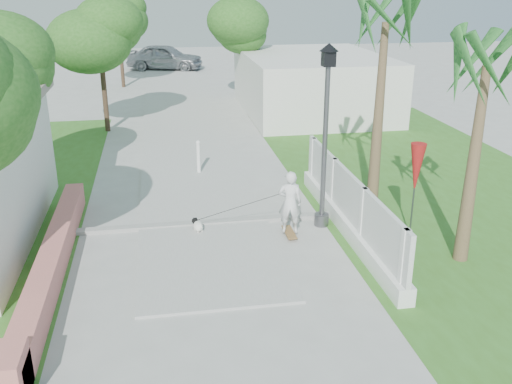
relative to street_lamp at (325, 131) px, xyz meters
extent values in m
plane|color=#B7B7B2|center=(-2.90, -5.50, -2.43)|extent=(90.00, 90.00, 0.00)
cube|color=#B7B7B2|center=(-2.90, 14.50, -2.40)|extent=(3.20, 36.00, 0.06)
cube|color=#999993|center=(-2.90, 0.50, -2.38)|extent=(6.50, 0.25, 0.10)
cube|color=#3B6C22|center=(4.10, 2.50, -2.42)|extent=(8.00, 20.00, 0.01)
cube|color=#CF716A|center=(-6.20, -1.50, -2.13)|extent=(0.45, 8.00, 0.60)
cube|color=#CF716A|center=(-6.20, -5.30, -2.03)|extent=(0.45, 0.80, 0.80)
cube|color=white|center=(0.50, -0.50, -2.23)|extent=(0.35, 7.00, 0.40)
cube|color=white|center=(0.50, -0.50, -1.48)|extent=(0.10, 7.00, 1.10)
cube|color=white|center=(0.50, -3.70, -1.68)|extent=(0.14, 0.14, 1.50)
cube|color=white|center=(0.50, -1.50, -1.68)|extent=(0.14, 0.14, 1.50)
cube|color=white|center=(0.50, 0.70, -1.68)|extent=(0.14, 0.14, 1.50)
cube|color=white|center=(0.50, 2.70, -1.68)|extent=(0.14, 0.14, 1.50)
cube|color=silver|center=(3.10, 12.50, -1.13)|extent=(6.00, 8.00, 2.60)
cylinder|color=#59595E|center=(0.00, 0.00, -2.28)|extent=(0.36, 0.36, 0.30)
cylinder|color=#59595E|center=(0.00, 0.00, -0.43)|extent=(0.12, 0.12, 4.00)
cube|color=black|center=(0.00, 0.00, 1.67)|extent=(0.28, 0.28, 0.35)
cone|color=black|center=(0.00, 0.00, 1.92)|extent=(0.44, 0.44, 0.18)
cylinder|color=white|center=(-2.70, 4.50, -1.93)|extent=(0.12, 0.12, 1.00)
sphere|color=white|center=(-2.70, 4.50, -1.41)|extent=(0.14, 0.14, 0.14)
cylinder|color=#59595E|center=(1.90, -1.00, -1.43)|extent=(0.04, 0.04, 2.00)
cone|color=#B41C19|center=(1.90, -1.00, -0.73)|extent=(0.36, 0.36, 1.20)
cylinder|color=#4C3826|center=(-5.90, 10.50, -0.50)|extent=(0.20, 0.20, 3.85)
ellipsoid|color=#215719|center=(-5.90, 10.50, 1.15)|extent=(3.40, 3.40, 2.55)
ellipsoid|color=#215719|center=(-5.70, 10.30, 1.50)|extent=(2.89, 2.89, 2.18)
ellipsoid|color=#215719|center=(-6.10, 10.70, 1.85)|extent=(2.55, 2.55, 1.90)
cylinder|color=#4C3826|center=(0.30, 14.50, -0.68)|extent=(0.20, 0.20, 3.50)
ellipsoid|color=#215719|center=(0.30, 14.50, 0.82)|extent=(3.00, 3.00, 2.25)
ellipsoid|color=#215719|center=(0.50, 14.30, 1.17)|extent=(2.55, 2.55, 1.92)
ellipsoid|color=#215719|center=(0.10, 14.70, 1.52)|extent=(2.25, 2.25, 1.68)
cylinder|color=#4C3826|center=(-5.70, 20.50, -0.50)|extent=(0.20, 0.20, 3.85)
ellipsoid|color=#215719|center=(-5.70, 20.50, 1.15)|extent=(3.20, 3.20, 2.40)
ellipsoid|color=#215719|center=(-5.50, 20.30, 1.50)|extent=(2.72, 2.72, 2.05)
ellipsoid|color=#215719|center=(-5.90, 20.70, 1.85)|extent=(2.40, 2.40, 1.79)
cone|color=brown|center=(1.70, 1.00, -0.03)|extent=(0.32, 0.32, 4.80)
cone|color=brown|center=(2.50, -2.30, -0.33)|extent=(0.32, 0.32, 4.20)
cube|color=olive|center=(-0.93, -0.46, -2.34)|extent=(0.39, 0.82, 0.02)
imported|color=silver|center=(-0.93, -0.46, -1.57)|extent=(0.62, 0.48, 1.53)
cylinder|color=gray|center=(-1.00, -0.75, -2.40)|extent=(0.03, 0.06, 0.06)
cylinder|color=gray|center=(-0.86, -0.75, -2.40)|extent=(0.03, 0.06, 0.06)
cylinder|color=gray|center=(-1.00, -0.18, -2.40)|extent=(0.03, 0.06, 0.06)
cylinder|color=gray|center=(-0.86, -0.18, -2.40)|extent=(0.03, 0.06, 0.06)
ellipsoid|color=white|center=(-3.07, 0.05, -2.24)|extent=(0.35, 0.44, 0.24)
sphere|color=black|center=(-3.14, 0.22, -2.17)|extent=(0.15, 0.15, 0.15)
sphere|color=white|center=(-3.16, 0.29, -2.19)|extent=(0.07, 0.07, 0.07)
cone|color=black|center=(-3.17, 0.21, -2.10)|extent=(0.05, 0.05, 0.05)
cone|color=black|center=(-3.10, 0.23, -2.10)|extent=(0.05, 0.05, 0.05)
cylinder|color=white|center=(-3.15, 0.11, -2.37)|extent=(0.03, 0.03, 0.11)
cylinder|color=white|center=(-3.05, 0.15, -2.37)|extent=(0.03, 0.03, 0.11)
cylinder|color=white|center=(-3.09, -0.05, -2.37)|extent=(0.03, 0.03, 0.11)
cylinder|color=white|center=(-2.99, -0.02, -2.37)|extent=(0.03, 0.03, 0.11)
cylinder|color=white|center=(-3.00, -0.12, -2.18)|extent=(0.05, 0.09, 0.09)
imported|color=#B5B6BD|center=(-3.20, 26.53, -1.58)|extent=(5.33, 3.46, 1.69)
camera|label=1|loc=(-3.85, -12.58, 3.38)|focal=40.00mm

